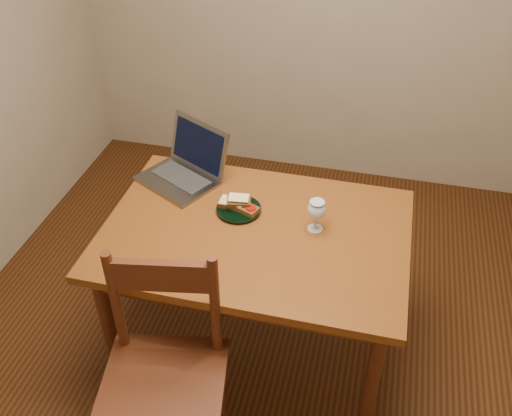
% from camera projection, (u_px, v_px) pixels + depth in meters
% --- Properties ---
extents(floor, '(3.20, 3.20, 0.02)m').
position_uv_depth(floor, '(266.00, 338.00, 2.92)').
color(floor, black).
rests_on(floor, ground).
extents(table, '(1.30, 0.90, 0.74)m').
position_uv_depth(table, '(256.00, 245.00, 2.49)').
color(table, '#52260D').
rests_on(table, floor).
extents(chair, '(0.53, 0.51, 0.49)m').
position_uv_depth(chair, '(163.00, 370.00, 2.12)').
color(chair, '#3F1A0D').
rests_on(chair, floor).
extents(plate, '(0.20, 0.20, 0.02)m').
position_uv_depth(plate, '(239.00, 210.00, 2.53)').
color(plate, black).
rests_on(plate, table).
extents(sandwich_cheese, '(0.12, 0.07, 0.03)m').
position_uv_depth(sandwich_cheese, '(232.00, 203.00, 2.53)').
color(sandwich_cheese, '#381E0C').
rests_on(sandwich_cheese, plate).
extents(sandwich_tomato, '(0.12, 0.10, 0.03)m').
position_uv_depth(sandwich_tomato, '(246.00, 208.00, 2.50)').
color(sandwich_tomato, '#381E0C').
rests_on(sandwich_tomato, plate).
extents(sandwich_top, '(0.11, 0.08, 0.03)m').
position_uv_depth(sandwich_top, '(239.00, 201.00, 2.51)').
color(sandwich_top, '#381E0C').
rests_on(sandwich_top, plate).
extents(milk_glass, '(0.08, 0.08, 0.15)m').
position_uv_depth(milk_glass, '(316.00, 216.00, 2.40)').
color(milk_glass, white).
rests_on(milk_glass, table).
extents(laptop, '(0.46, 0.45, 0.25)m').
position_uv_depth(laptop, '(187.00, 164.00, 2.72)').
color(laptop, slate).
rests_on(laptop, table).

